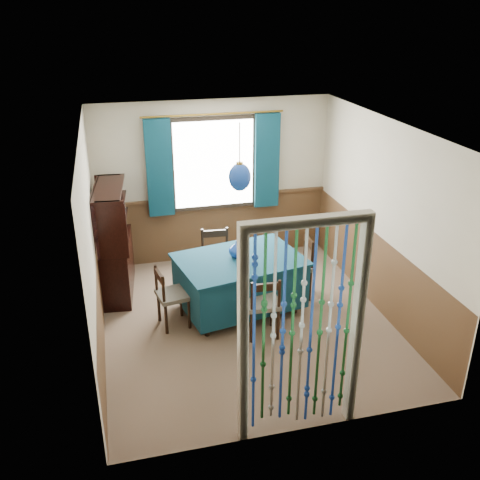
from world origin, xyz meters
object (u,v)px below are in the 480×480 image
object	(u,v)px
chair_far	(216,259)
chair_near	(263,304)
vase_table	(237,249)
vase_sideboard	(116,229)
chair_left	(171,295)
bowl_shelf	(116,228)
dining_table	(240,280)
pendant_lamp	(240,177)
sideboard	(115,256)
chair_right	(297,265)

from	to	relation	value
chair_far	chair_near	bearing A→B (deg)	107.26
vase_table	vase_sideboard	xyz separation A→B (m)	(-1.48, 1.04, 0.01)
chair_left	chair_near	bearing A→B (deg)	54.71
vase_sideboard	bowl_shelf	bearing A→B (deg)	-90.00
vase_sideboard	chair_left	bearing A→B (deg)	-65.38
dining_table	vase_table	size ratio (longest dim) A/B	8.49
pendant_lamp	vase_table	distance (m)	0.99
dining_table	vase_sideboard	size ratio (longest dim) A/B	9.44
chair_far	vase_table	size ratio (longest dim) A/B	4.20
dining_table	sideboard	distance (m)	1.81
chair_far	bowl_shelf	world-z (taller)	bowl_shelf
pendant_lamp	chair_right	bearing A→B (deg)	11.65
chair_far	chair_right	size ratio (longest dim) A/B	0.98
dining_table	chair_far	size ratio (longest dim) A/B	2.02
dining_table	chair_near	world-z (taller)	chair_near
chair_left	vase_sideboard	distance (m)	1.46
chair_left	chair_far	bearing A→B (deg)	127.44
chair_far	sideboard	world-z (taller)	sideboard
chair_near	pendant_lamp	distance (m)	1.56
chair_near	chair_far	distance (m)	1.35
chair_near	vase_sideboard	xyz separation A→B (m)	(-1.63, 1.76, 0.43)
bowl_shelf	dining_table	bearing A→B (deg)	-21.60
bowl_shelf	chair_right	bearing A→B (deg)	-9.99
chair_near	chair_far	world-z (taller)	chair_far
pendant_lamp	vase_sideboard	world-z (taller)	pendant_lamp
chair_near	chair_right	world-z (taller)	chair_right
sideboard	bowl_shelf	world-z (taller)	sideboard
vase_table	vase_sideboard	bearing A→B (deg)	145.04
chair_far	sideboard	xyz separation A→B (m)	(-1.39, 0.26, 0.09)
bowl_shelf	chair_left	bearing A→B (deg)	-52.63
chair_near	dining_table	bearing A→B (deg)	104.22
dining_table	chair_right	xyz separation A→B (m)	(0.86, 0.18, 0.03)
dining_table	chair_left	world-z (taller)	chair_left
vase_sideboard	pendant_lamp	bearing A→B (deg)	-36.21
dining_table	chair_left	size ratio (longest dim) A/B	2.18
chair_far	chair_left	distance (m)	1.11
sideboard	vase_sideboard	bearing A→B (deg)	78.40
chair_left	vase_table	bearing A→B (deg)	93.94
sideboard	chair_near	bearing A→B (deg)	-37.04
chair_far	vase_table	world-z (taller)	vase_table
chair_far	pendant_lamp	size ratio (longest dim) A/B	1.05
chair_far	sideboard	bearing A→B (deg)	-6.04
chair_near	vase_sideboard	distance (m)	2.43
vase_table	vase_sideboard	distance (m)	1.81
sideboard	pendant_lamp	bearing A→B (deg)	-24.38
chair_right	sideboard	xyz separation A→B (m)	(-2.43, 0.73, 0.08)
dining_table	vase_sideboard	bearing A→B (deg)	132.64
dining_table	bowl_shelf	distance (m)	1.74
chair_left	sideboard	bearing A→B (deg)	-159.30
chair_far	bowl_shelf	size ratio (longest dim) A/B	4.06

